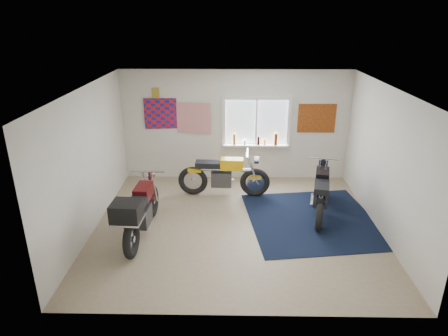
{
  "coord_description": "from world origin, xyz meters",
  "views": [
    {
      "loc": [
        -0.11,
        -6.91,
        3.93
      ],
      "look_at": [
        -0.24,
        0.4,
        1.07
      ],
      "focal_mm": 32.0,
      "sensor_mm": 36.0,
      "label": 1
    }
  ],
  "objects_px": {
    "navy_rug": "(312,219)",
    "black_chrome_bike": "(321,193)",
    "maroon_tourer": "(139,212)",
    "yellow_triumph": "(223,176)"
  },
  "relations": [
    {
      "from": "maroon_tourer",
      "to": "yellow_triumph",
      "type": "bearing_deg",
      "value": -34.24
    },
    {
      "from": "yellow_triumph",
      "to": "black_chrome_bike",
      "type": "distance_m",
      "value": 2.2
    },
    {
      "from": "maroon_tourer",
      "to": "navy_rug",
      "type": "bearing_deg",
      "value": -73.42
    },
    {
      "from": "navy_rug",
      "to": "yellow_triumph",
      "type": "height_order",
      "value": "yellow_triumph"
    },
    {
      "from": "navy_rug",
      "to": "yellow_triumph",
      "type": "relative_size",
      "value": 1.24
    },
    {
      "from": "navy_rug",
      "to": "maroon_tourer",
      "type": "bearing_deg",
      "value": -166.51
    },
    {
      "from": "yellow_triumph",
      "to": "maroon_tourer",
      "type": "bearing_deg",
      "value": -124.6
    },
    {
      "from": "navy_rug",
      "to": "black_chrome_bike",
      "type": "xyz_separation_m",
      "value": [
        0.2,
        0.29,
        0.46
      ]
    },
    {
      "from": "navy_rug",
      "to": "maroon_tourer",
      "type": "height_order",
      "value": "maroon_tourer"
    },
    {
      "from": "yellow_triumph",
      "to": "black_chrome_bike",
      "type": "relative_size",
      "value": 1.03
    }
  ]
}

